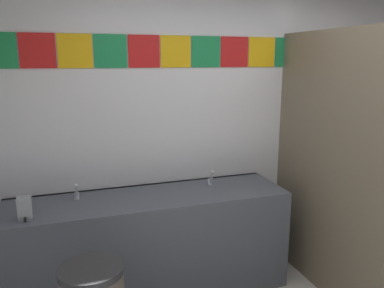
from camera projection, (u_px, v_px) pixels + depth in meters
wall_back at (217, 119)px, 3.38m from camera, size 3.65×0.09×2.67m
vanity_counter at (151, 243)px, 3.05m from camera, size 2.16×0.60×0.82m
faucet_left at (77, 193)px, 2.87m from camera, size 0.04×0.10×0.14m
faucet_right at (211, 179)px, 3.21m from camera, size 0.04×0.10×0.14m
soap_dispenser at (25, 209)px, 2.51m from camera, size 0.09×0.09×0.16m
stall_divider at (366, 173)px, 2.82m from camera, size 0.92×1.32×2.08m
toilet at (352, 231)px, 3.54m from camera, size 0.39×0.49×0.74m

